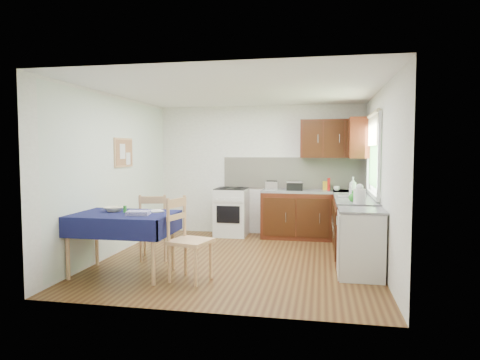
% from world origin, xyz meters
% --- Properties ---
extents(floor, '(4.20, 4.20, 0.00)m').
position_xyz_m(floor, '(0.00, 0.00, 0.00)').
color(floor, '#4A2813').
rests_on(floor, ground).
extents(ceiling, '(4.00, 4.20, 0.02)m').
position_xyz_m(ceiling, '(0.00, 0.00, 2.50)').
color(ceiling, white).
rests_on(ceiling, wall_back).
extents(wall_back, '(4.00, 0.02, 2.50)m').
position_xyz_m(wall_back, '(0.00, 2.10, 1.25)').
color(wall_back, silver).
rests_on(wall_back, ground).
extents(wall_front, '(4.00, 0.02, 2.50)m').
position_xyz_m(wall_front, '(0.00, -2.10, 1.25)').
color(wall_front, silver).
rests_on(wall_front, ground).
extents(wall_left, '(0.02, 4.20, 2.50)m').
position_xyz_m(wall_left, '(-2.00, 0.00, 1.25)').
color(wall_left, white).
rests_on(wall_left, ground).
extents(wall_right, '(0.02, 4.20, 2.50)m').
position_xyz_m(wall_right, '(2.00, 0.00, 1.25)').
color(wall_right, silver).
rests_on(wall_right, ground).
extents(base_cabinets, '(1.90, 2.30, 0.86)m').
position_xyz_m(base_cabinets, '(1.36, 1.26, 0.43)').
color(base_cabinets, '#361409').
rests_on(base_cabinets, ground).
extents(worktop_back, '(1.90, 0.60, 0.04)m').
position_xyz_m(worktop_back, '(1.05, 1.80, 0.88)').
color(worktop_back, gray).
rests_on(worktop_back, base_cabinets).
extents(worktop_right, '(0.60, 1.70, 0.04)m').
position_xyz_m(worktop_right, '(1.70, 0.65, 0.88)').
color(worktop_right, gray).
rests_on(worktop_right, base_cabinets).
extents(worktop_corner, '(0.60, 0.60, 0.04)m').
position_xyz_m(worktop_corner, '(1.70, 1.80, 0.88)').
color(worktop_corner, gray).
rests_on(worktop_corner, base_cabinets).
extents(splashback, '(2.70, 0.02, 0.60)m').
position_xyz_m(splashback, '(0.65, 2.08, 1.20)').
color(splashback, beige).
rests_on(splashback, wall_back).
extents(upper_cabinets, '(1.20, 0.85, 0.70)m').
position_xyz_m(upper_cabinets, '(1.52, 1.80, 1.85)').
color(upper_cabinets, '#361409').
rests_on(upper_cabinets, wall_back).
extents(stove, '(0.60, 0.61, 0.92)m').
position_xyz_m(stove, '(-0.50, 1.80, 0.46)').
color(stove, silver).
rests_on(stove, ground).
extents(window, '(0.04, 1.48, 1.26)m').
position_xyz_m(window, '(1.97, 0.70, 1.65)').
color(window, '#254E20').
rests_on(window, wall_right).
extents(fridge, '(0.58, 0.60, 0.89)m').
position_xyz_m(fridge, '(1.70, -0.55, 0.44)').
color(fridge, silver).
rests_on(fridge, ground).
extents(corkboard, '(0.04, 0.62, 0.47)m').
position_xyz_m(corkboard, '(-1.97, 0.30, 1.60)').
color(corkboard, tan).
rests_on(corkboard, wall_left).
extents(dining_table, '(1.34, 0.91, 0.81)m').
position_xyz_m(dining_table, '(-1.37, -1.01, 0.71)').
color(dining_table, '#0F0F3C').
rests_on(dining_table, ground).
extents(chair_far, '(0.53, 0.53, 0.99)m').
position_xyz_m(chair_far, '(-1.26, -0.21, 0.52)').
color(chair_far, tan).
rests_on(chair_far, ground).
extents(chair_near, '(0.56, 0.56, 1.05)m').
position_xyz_m(chair_near, '(-0.47, -1.09, 0.56)').
color(chair_near, tan).
rests_on(chair_near, ground).
extents(toaster, '(0.23, 0.14, 0.18)m').
position_xyz_m(toaster, '(0.28, 1.73, 0.98)').
color(toaster, silver).
rests_on(toaster, worktop_back).
extents(sandwich_press, '(0.29, 0.25, 0.17)m').
position_xyz_m(sandwich_press, '(0.71, 1.76, 0.98)').
color(sandwich_press, black).
rests_on(sandwich_press, worktop_back).
extents(sauce_bottle, '(0.05, 0.05, 0.23)m').
position_xyz_m(sauce_bottle, '(1.32, 1.75, 1.02)').
color(sauce_bottle, '#B6120E').
rests_on(sauce_bottle, worktop_back).
extents(yellow_packet, '(0.14, 0.12, 0.16)m').
position_xyz_m(yellow_packet, '(1.27, 1.95, 0.98)').
color(yellow_packet, yellow).
rests_on(yellow_packet, worktop_back).
extents(dish_rack, '(0.41, 0.31, 0.19)m').
position_xyz_m(dish_rack, '(1.66, 0.69, 0.92)').
color(dish_rack, gray).
rests_on(dish_rack, worktop_right).
extents(kettle, '(0.16, 0.16, 0.28)m').
position_xyz_m(kettle, '(1.71, -0.10, 1.02)').
color(kettle, silver).
rests_on(kettle, worktop_right).
extents(cup, '(0.15, 0.15, 0.09)m').
position_xyz_m(cup, '(1.47, 1.74, 0.94)').
color(cup, silver).
rests_on(cup, worktop_back).
extents(soap_bottle_a, '(0.14, 0.14, 0.32)m').
position_xyz_m(soap_bottle_a, '(1.68, 0.78, 1.06)').
color(soap_bottle_a, silver).
rests_on(soap_bottle_a, worktop_right).
extents(soap_bottle_b, '(0.11, 0.11, 0.17)m').
position_xyz_m(soap_bottle_b, '(1.69, 0.85, 0.99)').
color(soap_bottle_b, '#1D63AA').
rests_on(soap_bottle_b, worktop_right).
extents(soap_bottle_c, '(0.18, 0.18, 0.16)m').
position_xyz_m(soap_bottle_c, '(1.64, 0.17, 0.98)').
color(soap_bottle_c, '#268223').
rests_on(soap_bottle_c, worktop_right).
extents(plate_bowl, '(0.28, 0.28, 0.06)m').
position_xyz_m(plate_bowl, '(-1.55, -0.88, 0.85)').
color(plate_bowl, '#EFE6C3').
rests_on(plate_bowl, dining_table).
extents(book, '(0.27, 0.29, 0.02)m').
position_xyz_m(book, '(-1.05, -0.84, 0.82)').
color(book, white).
rests_on(book, dining_table).
extents(spice_jar, '(0.04, 0.04, 0.09)m').
position_xyz_m(spice_jar, '(-1.36, -0.94, 0.86)').
color(spice_jar, '#279028').
rests_on(spice_jar, dining_table).
extents(tea_towel, '(0.31, 0.26, 0.05)m').
position_xyz_m(tea_towel, '(-1.10, -1.09, 0.84)').
color(tea_towel, '#2C2893').
rests_on(tea_towel, dining_table).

